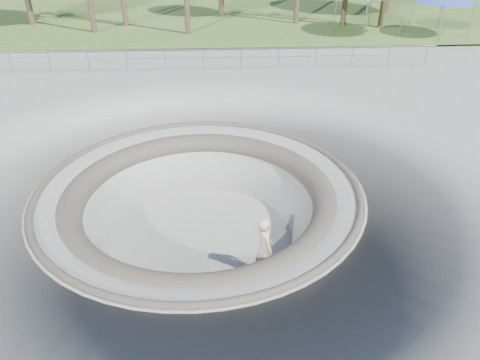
{
  "coord_description": "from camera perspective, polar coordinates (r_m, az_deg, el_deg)",
  "views": [
    {
      "loc": [
        0.62,
        -12.58,
        7.73
      ],
      "look_at": [
        1.34,
        0.62,
        -0.1
      ],
      "focal_mm": 35.0,
      "sensor_mm": 36.0,
      "label": 1
    }
  ],
  "objects": [
    {
      "name": "ground",
      "position": [
        14.78,
        -5.05,
        -1.04
      ],
      "size": [
        180.0,
        180.0,
        0.0
      ],
      "primitive_type": "plane",
      "color": "gray",
      "rests_on": "ground"
    },
    {
      "name": "skate_bowl",
      "position": [
        15.81,
        -4.75,
        -6.69
      ],
      "size": [
        14.0,
        14.0,
        4.1
      ],
      "color": "gray",
      "rests_on": "ground"
    },
    {
      "name": "distant_hills",
      "position": [
        71.36,
        -0.53,
        18.72
      ],
      "size": [
        103.2,
        45.0,
        28.6
      ],
      "color": "olive",
      "rests_on": "ground"
    },
    {
      "name": "safety_railing",
      "position": [
        25.57,
        -4.52,
        14.58
      ],
      "size": [
        25.0,
        0.06,
        1.03
      ],
      "color": "gray",
      "rests_on": "ground"
    },
    {
      "name": "skateboard",
      "position": [
        14.33,
        2.87,
        -11.3
      ],
      "size": [
        0.77,
        0.41,
        0.08
      ],
      "color": "olive",
      "rests_on": "ground"
    },
    {
      "name": "skater",
      "position": [
        13.69,
        2.97,
        -8.19
      ],
      "size": [
        0.69,
        0.84,
        1.96
      ],
      "primitive_type": "imported",
      "rotation": [
        0.0,
        0.0,
        1.94
      ],
      "color": "beige",
      "rests_on": "skateboard"
    }
  ]
}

